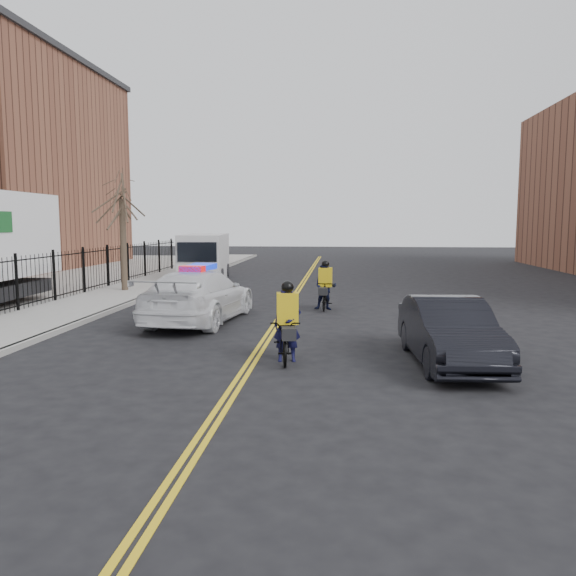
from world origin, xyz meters
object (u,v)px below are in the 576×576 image
(cargo_van, at_px, (204,258))
(cyclist_far, at_px, (325,290))
(dark_sedan, at_px, (449,332))
(police_cruiser, at_px, (199,296))
(cyclist_near, at_px, (287,333))

(cargo_van, distance_m, cyclist_far, 12.17)
(cyclist_far, bearing_deg, dark_sedan, -63.57)
(dark_sedan, bearing_deg, police_cruiser, 141.83)
(cargo_van, height_order, cyclist_far, cargo_van)
(cyclist_near, bearing_deg, dark_sedan, -7.10)
(cargo_van, xyz_separation_m, cyclist_near, (6.27, -17.67, -0.58))
(dark_sedan, xyz_separation_m, cyclist_far, (-2.96, 7.59, -0.03))
(cyclist_near, relative_size, cyclist_far, 1.08)
(police_cruiser, bearing_deg, cyclist_far, -137.51)
(dark_sedan, xyz_separation_m, cargo_van, (-9.86, 17.60, 0.49))
(police_cruiser, height_order, cyclist_far, police_cruiser)
(dark_sedan, height_order, cyclist_near, cyclist_near)
(police_cruiser, relative_size, dark_sedan, 1.33)
(police_cruiser, distance_m, cyclist_near, 5.76)
(dark_sedan, height_order, cyclist_far, cyclist_far)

